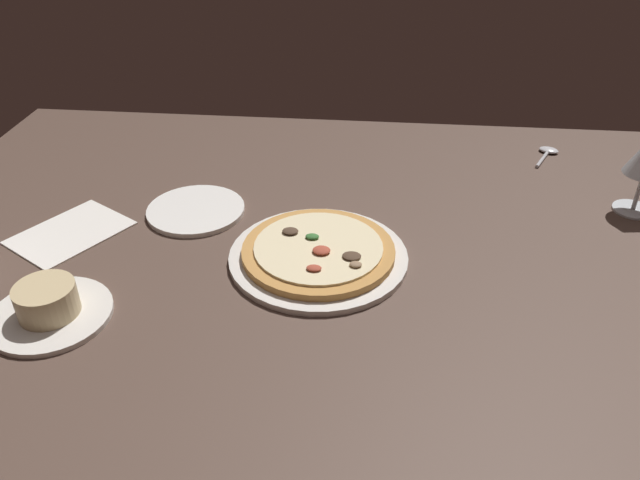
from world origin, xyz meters
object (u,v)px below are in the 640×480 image
(paper_menu, at_px, (71,233))
(spoon, at_px, (547,152))
(pizza_main, at_px, (320,253))
(side_plate, at_px, (196,210))
(ramekin_on_saucer, at_px, (49,306))

(paper_menu, bearing_deg, spoon, -124.07)
(pizza_main, distance_m, side_plate, 0.27)
(ramekin_on_saucer, height_order, side_plate, ramekin_on_saucer)
(paper_menu, bearing_deg, pizza_main, -153.22)
(ramekin_on_saucer, distance_m, paper_menu, 0.22)
(ramekin_on_saucer, xyz_separation_m, spoon, (-0.80, -0.61, -0.01))
(pizza_main, relative_size, side_plate, 1.64)
(paper_menu, distance_m, spoon, 0.95)
(pizza_main, relative_size, ramekin_on_saucer, 1.68)
(ramekin_on_saucer, bearing_deg, paper_menu, -72.33)
(pizza_main, bearing_deg, side_plate, -27.70)
(side_plate, height_order, spoon, spoon)
(pizza_main, height_order, paper_menu, pizza_main)
(ramekin_on_saucer, xyz_separation_m, paper_menu, (0.07, -0.21, -0.02))
(pizza_main, bearing_deg, ramekin_on_saucer, 26.01)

